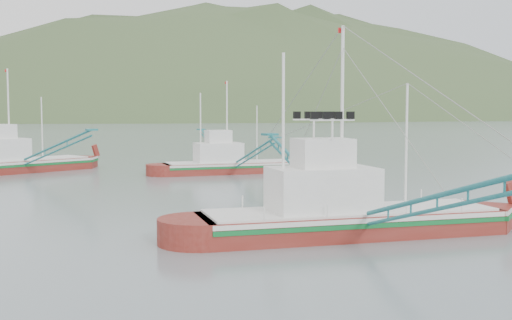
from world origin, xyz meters
TOP-DOWN VIEW (x-y plane):
  - ground at (0.00, 0.00)m, footprint 1200.00×1200.00m
  - main_boat at (1.16, -0.93)m, footprint 15.07×26.00m
  - bg_boat_far at (-8.01, 39.98)m, footprint 15.16×25.81m
  - bg_boat_right at (10.03, 29.34)m, footprint 13.33×23.24m
  - headland_right at (240.00, 430.00)m, footprint 684.00×432.00m

SIDE VIEW (x-z plane):
  - ground at x=0.00m, z-range 0.00..0.00m
  - headland_right at x=240.00m, z-range -153.00..153.00m
  - bg_boat_right at x=10.03m, z-range -3.16..6.32m
  - main_boat at x=1.16m, z-range -3.38..7.30m
  - bg_boat_far at x=-8.01m, z-range -3.30..7.47m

